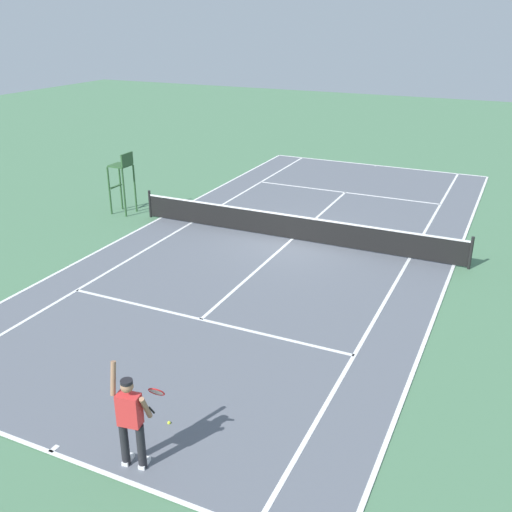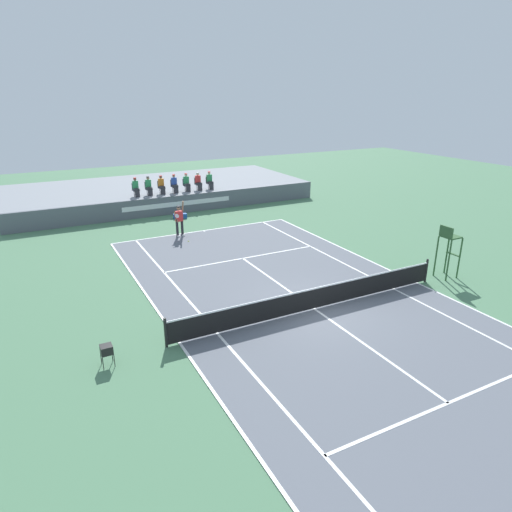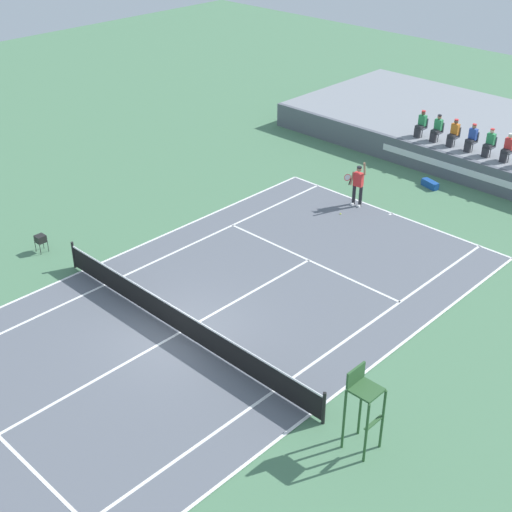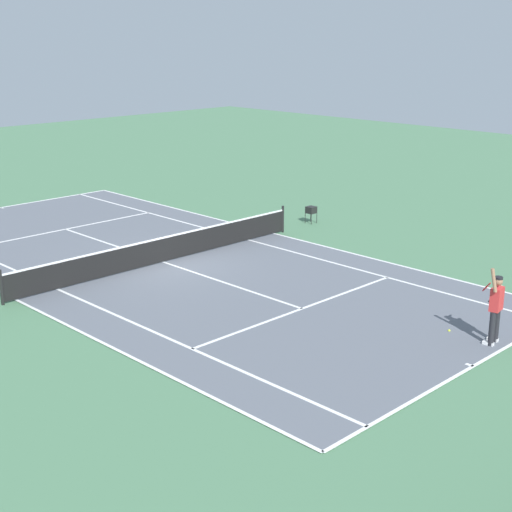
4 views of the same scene
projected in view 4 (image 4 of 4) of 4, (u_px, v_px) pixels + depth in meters
The scene contains 6 objects.
ground_plane at pixel (164, 263), 26.24m from camera, with size 80.00×80.00×0.00m, color #4C7A56.
court at pixel (164, 263), 26.23m from camera, with size 11.08×23.88×0.03m.
net at pixel (164, 248), 26.09m from camera, with size 11.98×0.10×1.07m.
tennis_player at pixel (495, 307), 19.19m from camera, with size 0.75×0.71×2.08m.
tennis_ball at pixel (449, 331), 20.23m from camera, with size 0.07×0.07×0.07m, color #D1E533.
ball_hopper at pixel (311, 210), 31.52m from camera, with size 0.36×0.36×0.70m.
Camera 4 is at (15.35, 20.09, 7.69)m, focal length 53.44 mm.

